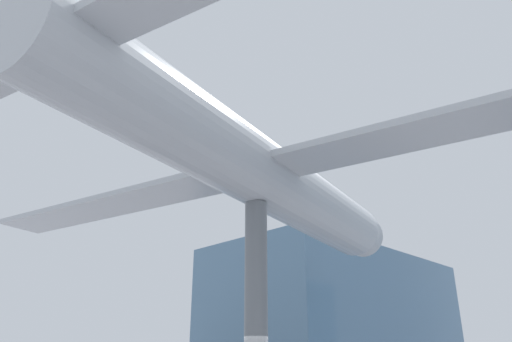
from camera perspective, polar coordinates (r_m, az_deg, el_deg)
name	(u,v)px	position (r m, az deg, el deg)	size (l,w,h in m)	color
glass_pavilion_left	(338,329)	(30.57, 9.32, -17.43)	(8.02, 15.33, 8.74)	slate
support_pylon_central	(256,317)	(12.94, 0.00, -16.32)	(0.59, 0.59, 5.94)	slate
suspended_airplane	(259,173)	(14.05, 0.38, -0.20)	(21.12, 16.28, 3.08)	#B2B7BC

